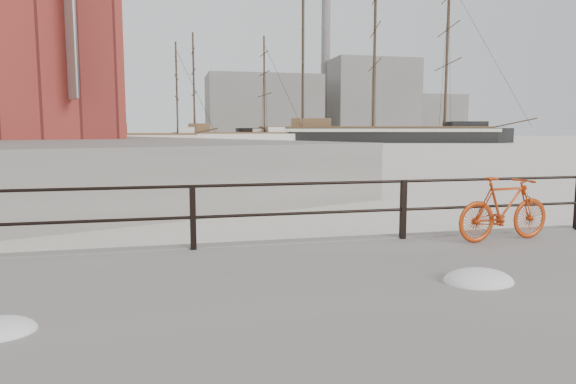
{
  "coord_description": "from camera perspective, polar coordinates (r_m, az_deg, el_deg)",
  "views": [
    {
      "loc": [
        -7.36,
        -8.04,
        2.17
      ],
      "look_at": [
        -5.11,
        1.5,
        1.0
      ],
      "focal_mm": 32.0,
      "sensor_mm": 36.0,
      "label": 1
    }
  ],
  "objects": [
    {
      "name": "barque_black",
      "position": [
        99.03,
        9.4,
        5.44
      ],
      "size": [
        61.61,
        34.66,
        33.25
      ],
      "primitive_type": null,
      "rotation": [
        0.0,
        0.0,
        -0.28
      ],
      "color": "black",
      "rests_on": "ground"
    },
    {
      "name": "ground",
      "position": [
        11.11,
        28.75,
        -5.31
      ],
      "size": [
        400.0,
        400.0,
        0.0
      ],
      "primitive_type": "plane",
      "color": "white",
      "rests_on": "ground"
    },
    {
      "name": "industrial_mid",
      "position": [
        165.55,
        9.06,
        10.11
      ],
      "size": [
        26.0,
        20.0,
        24.0
      ],
      "primitive_type": "cube",
      "color": "gray",
      "rests_on": "ground"
    },
    {
      "name": "industrial_west",
      "position": [
        150.7,
        -2.8,
        9.38
      ],
      "size": [
        32.0,
        18.0,
        18.0
      ],
      "primitive_type": "cube",
      "color": "gray",
      "rests_on": "ground"
    },
    {
      "name": "bicycle",
      "position": [
        9.22,
        22.89,
        -1.73
      ],
      "size": [
        1.8,
        0.45,
        1.07
      ],
      "primitive_type": "imported",
      "rotation": [
        0.0,
        0.0,
        0.1
      ],
      "color": "#AB330B",
      "rests_on": "promenade"
    },
    {
      "name": "industrial_east",
      "position": [
        179.68,
        15.29,
        8.09
      ],
      "size": [
        20.0,
        16.0,
        14.0
      ],
      "primitive_type": "cube",
      "color": "gray",
      "rests_on": "ground"
    },
    {
      "name": "schooner_left",
      "position": [
        83.11,
        -15.5,
        5.05
      ],
      "size": [
        22.22,
        11.34,
        16.66
      ],
      "primitive_type": null,
      "rotation": [
        0.0,
        0.0,
        -0.07
      ],
      "color": "beige",
      "rests_on": "ground"
    },
    {
      "name": "smokestack",
      "position": [
        166.75,
        4.2,
        13.6
      ],
      "size": [
        2.8,
        2.8,
        44.0
      ],
      "primitive_type": "cylinder",
      "color": "gray",
      "rests_on": "ground"
    },
    {
      "name": "schooner_mid",
      "position": [
        92.9,
        -6.42,
        5.41
      ],
      "size": [
        27.77,
        12.2,
        19.94
      ],
      "primitive_type": null,
      "rotation": [
        0.0,
        0.0,
        0.02
      ],
      "color": "beige",
      "rests_on": "ground"
    }
  ]
}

